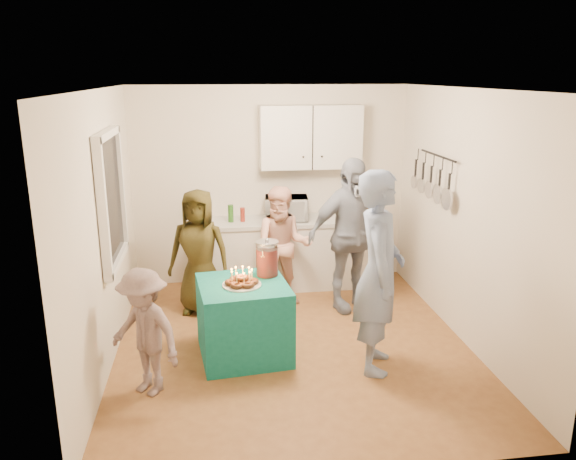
{
  "coord_description": "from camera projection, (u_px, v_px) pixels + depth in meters",
  "views": [
    {
      "loc": [
        -0.78,
        -5.26,
        2.74
      ],
      "look_at": [
        0.0,
        0.35,
        1.15
      ],
      "focal_mm": 35.0,
      "sensor_mm": 36.0,
      "label": 1
    }
  ],
  "objects": [
    {
      "name": "window_night",
      "position": [
        110.0,
        199.0,
        5.5
      ],
      "size": [
        0.04,
        1.0,
        1.2
      ],
      "primitive_type": "cube",
      "color": "black",
      "rests_on": "left_wall"
    },
    {
      "name": "ceiling",
      "position": [
        293.0,
        89.0,
        5.16
      ],
      "size": [
        4.0,
        4.0,
        0.0
      ],
      "primitive_type": "plane",
      "color": "white",
      "rests_on": "floor"
    },
    {
      "name": "child_near_left",
      "position": [
        145.0,
        332.0,
        4.85
      ],
      "size": [
        0.85,
        0.81,
        1.16
      ],
      "primitive_type": "imported",
      "rotation": [
        0.0,
        0.0,
        -0.68
      ],
      "color": "#655151",
      "rests_on": "floor"
    },
    {
      "name": "man_birthday",
      "position": [
        379.0,
        272.0,
        5.19
      ],
      "size": [
        0.63,
        0.8,
        1.92
      ],
      "primitive_type": "imported",
      "rotation": [
        0.0,
        0.0,
        1.3
      ],
      "color": "#788AAE",
      "rests_on": "floor"
    },
    {
      "name": "woman_back_left",
      "position": [
        199.0,
        252.0,
        6.51
      ],
      "size": [
        0.82,
        0.64,
        1.47
      ],
      "primitive_type": "imported",
      "rotation": [
        0.0,
        0.0,
        -0.26
      ],
      "color": "#524717",
      "rests_on": "floor"
    },
    {
      "name": "party_table",
      "position": [
        244.0,
        319.0,
        5.57
      ],
      "size": [
        0.94,
        0.94,
        0.76
      ],
      "primitive_type": "cube",
      "rotation": [
        0.0,
        0.0,
        0.11
      ],
      "color": "#0F675D",
      "rests_on": "floor"
    },
    {
      "name": "counter",
      "position": [
        289.0,
        255.0,
        7.4
      ],
      "size": [
        2.2,
        0.58,
        0.86
      ],
      "primitive_type": "cube",
      "color": "white",
      "rests_on": "floor"
    },
    {
      "name": "back_wall",
      "position": [
        271.0,
        186.0,
        7.42
      ],
      "size": [
        3.6,
        3.6,
        0.0
      ],
      "primitive_type": "plane",
      "color": "silver",
      "rests_on": "floor"
    },
    {
      "name": "floor",
      "position": [
        293.0,
        345.0,
        5.86
      ],
      "size": [
        4.0,
        4.0,
        0.0
      ],
      "primitive_type": "plane",
      "color": "brown",
      "rests_on": "ground"
    },
    {
      "name": "microwave",
      "position": [
        286.0,
        208.0,
        7.22
      ],
      "size": [
        0.58,
        0.42,
        0.3
      ],
      "primitive_type": "imported",
      "rotation": [
        0.0,
        0.0,
        -0.1
      ],
      "color": "white",
      "rests_on": "countertop"
    },
    {
      "name": "right_wall",
      "position": [
        466.0,
        219.0,
        5.75
      ],
      "size": [
        4.0,
        4.0,
        0.0
      ],
      "primitive_type": "plane",
      "color": "silver",
      "rests_on": "floor"
    },
    {
      "name": "woman_back_right",
      "position": [
        349.0,
        235.0,
        6.56
      ],
      "size": [
        1.15,
        0.73,
        1.82
      ],
      "primitive_type": "imported",
      "rotation": [
        0.0,
        0.0,
        0.29
      ],
      "color": "#0F1A35",
      "rests_on": "floor"
    },
    {
      "name": "woman_back_center",
      "position": [
        283.0,
        246.0,
        6.74
      ],
      "size": [
        0.77,
        0.64,
        1.46
      ],
      "primitive_type": "imported",
      "rotation": [
        0.0,
        0.0,
        -0.13
      ],
      "color": "#E68B78",
      "rests_on": "floor"
    },
    {
      "name": "punch_jar",
      "position": [
        267.0,
        259.0,
        5.65
      ],
      "size": [
        0.22,
        0.22,
        0.34
      ],
      "primitive_type": "cylinder",
      "color": "#AD150D",
      "rests_on": "party_table"
    },
    {
      "name": "upper_cabinet",
      "position": [
        311.0,
        137.0,
        7.17
      ],
      "size": [
        1.3,
        0.3,
        0.8
      ],
      "primitive_type": "cube",
      "color": "white",
      "rests_on": "back_wall"
    },
    {
      "name": "countertop",
      "position": [
        289.0,
        221.0,
        7.27
      ],
      "size": [
        2.24,
        0.62,
        0.05
      ],
      "primitive_type": "cube",
      "color": "beige",
      "rests_on": "counter"
    },
    {
      "name": "left_wall",
      "position": [
        104.0,
        232.0,
        5.27
      ],
      "size": [
        4.0,
        4.0,
        0.0
      ],
      "primitive_type": "plane",
      "color": "silver",
      "rests_on": "floor"
    },
    {
      "name": "pot_rack",
      "position": [
        434.0,
        178.0,
        6.33
      ],
      "size": [
        0.12,
        1.0,
        0.6
      ],
      "primitive_type": "cube",
      "color": "black",
      "rests_on": "right_wall"
    },
    {
      "name": "donut_cake",
      "position": [
        242.0,
        277.0,
        5.4
      ],
      "size": [
        0.38,
        0.38,
        0.18
      ],
      "primitive_type": null,
      "color": "#381C0C",
      "rests_on": "party_table"
    }
  ]
}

